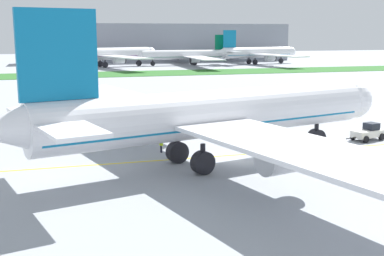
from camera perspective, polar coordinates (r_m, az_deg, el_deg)
The scene contains 10 objects.
ground_plane at distance 55.87m, azimuth 5.26°, elevation -3.71°, with size 600.00×600.00×0.00m, color #9399A0.
apron_taxi_line at distance 58.13m, azimuth 4.37°, elevation -3.12°, with size 280.00×0.36×0.01m, color yellow.
grass_median_strip at distance 172.82m, azimuth -9.40°, elevation 6.03°, with size 320.00×24.00×0.10m, color #2D6628.
airliner_foreground at distance 52.74m, azimuth 2.00°, elevation 1.49°, with size 46.69×74.83×15.98m.
pushback_tug at distance 69.98m, azimuth 19.35°, elevation -0.46°, with size 6.23×3.35×2.24m.
ground_crew_marshaller_front at distance 59.14m, azimuth -3.51°, elevation -1.82°, with size 0.41×0.57×1.74m.
parked_airliner_far_centre at distance 209.27m, azimuth -9.57°, elevation 8.27°, with size 42.82×68.17×15.57m.
parked_airliner_far_right at distance 218.37m, azimuth -0.43°, elevation 8.28°, with size 45.72×73.84×12.96m.
parked_airliner_far_outer at distance 227.63m, azimuth 7.28°, elevation 8.46°, with size 42.10×66.72×14.88m.
terminal_building at distance 249.64m, azimuth -2.85°, elevation 9.64°, with size 120.20×20.00×18.00m, color gray.
Camera 1 is at (-19.71, -50.38, 13.94)m, focal length 47.07 mm.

